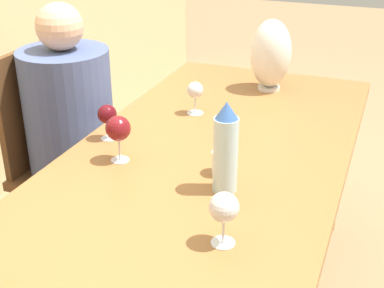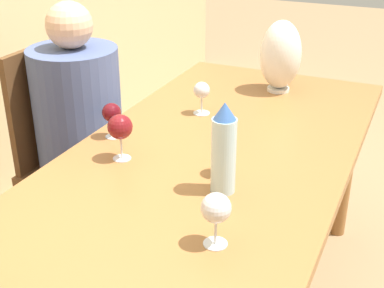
{
  "view_description": "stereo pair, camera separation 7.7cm",
  "coord_description": "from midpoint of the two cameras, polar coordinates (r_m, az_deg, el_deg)",
  "views": [
    {
      "loc": [
        -1.37,
        -0.54,
        1.58
      ],
      "look_at": [
        0.01,
        0.0,
        0.87
      ],
      "focal_mm": 50.0,
      "sensor_mm": 36.0,
      "label": 1
    },
    {
      "loc": [
        -1.35,
        -0.61,
        1.58
      ],
      "look_at": [
        0.01,
        0.0,
        0.87
      ],
      "focal_mm": 50.0,
      "sensor_mm": 36.0,
      "label": 2
    }
  ],
  "objects": [
    {
      "name": "wine_glass_1",
      "position": [
        1.74,
        -6.42,
        1.75
      ],
      "size": [
        0.08,
        0.08,
        0.16
      ],
      "color": "silver",
      "rests_on": "dining_table"
    },
    {
      "name": "water_tumbler",
      "position": [
        1.67,
        4.6,
        -2.1
      ],
      "size": [
        0.07,
        0.07,
        0.08
      ],
      "color": "silver",
      "rests_on": "dining_table"
    },
    {
      "name": "dining_table",
      "position": [
        1.72,
        1.17,
        -5.45
      ],
      "size": [
        2.24,
        0.91,
        0.77
      ],
      "color": "#936033",
      "rests_on": "ground_plane"
    },
    {
      "name": "wine_glass_4",
      "position": [
        2.1,
        2.09,
        5.63
      ],
      "size": [
        0.07,
        0.07,
        0.13
      ],
      "color": "silver",
      "rests_on": "dining_table"
    },
    {
      "name": "chair_far",
      "position": [
        2.47,
        -12.26,
        -0.75
      ],
      "size": [
        0.44,
        0.44,
        0.98
      ],
      "color": "brown",
      "rests_on": "ground_plane"
    },
    {
      "name": "vase",
      "position": [
        2.37,
        10.37,
        9.29
      ],
      "size": [
        0.18,
        0.18,
        0.31
      ],
      "color": "silver",
      "rests_on": "dining_table"
    },
    {
      "name": "person_far",
      "position": [
        2.37,
        -10.68,
        1.36
      ],
      "size": [
        0.38,
        0.38,
        1.18
      ],
      "color": "#2D2D38",
      "rests_on": "ground_plane"
    },
    {
      "name": "wine_glass_0",
      "position": [
        1.31,
        4.27,
        -6.96
      ],
      "size": [
        0.08,
        0.08,
        0.15
      ],
      "color": "silver",
      "rests_on": "dining_table"
    },
    {
      "name": "wine_glass_3",
      "position": [
        1.91,
        -7.43,
        3.25
      ],
      "size": [
        0.07,
        0.07,
        0.13
      ],
      "color": "silver",
      "rests_on": "dining_table"
    },
    {
      "name": "water_bottle",
      "position": [
        1.53,
        4.84,
        -0.59
      ],
      "size": [
        0.07,
        0.07,
        0.28
      ],
      "color": "#ADCCD6",
      "rests_on": "dining_table"
    }
  ]
}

